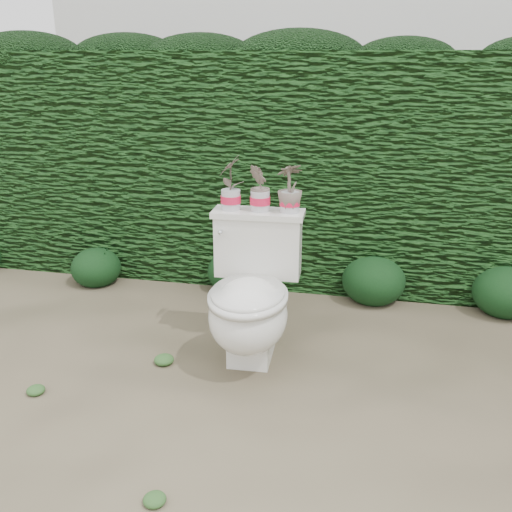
% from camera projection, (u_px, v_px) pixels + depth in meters
% --- Properties ---
extents(ground, '(60.00, 60.00, 0.00)m').
position_uv_depth(ground, '(256.00, 373.00, 2.99)').
color(ground, '#7A6E54').
rests_on(ground, ground).
extents(hedge, '(8.00, 1.00, 1.60)m').
position_uv_depth(hedge, '(301.00, 166.00, 4.19)').
color(hedge, '#23561C').
rests_on(hedge, ground).
extents(house_wall, '(8.00, 3.50, 4.00)m').
position_uv_depth(house_wall, '(391.00, 20.00, 7.72)').
color(house_wall, silver).
rests_on(house_wall, ground).
extents(toilet, '(0.51, 0.69, 0.78)m').
position_uv_depth(toilet, '(251.00, 299.00, 3.01)').
color(toilet, silver).
rests_on(toilet, ground).
extents(potted_plant_left, '(0.13, 0.17, 0.29)m').
position_uv_depth(potted_plant_left, '(231.00, 184.00, 3.07)').
color(potted_plant_left, '#288033').
rests_on(potted_plant_left, toilet).
extents(potted_plant_center, '(0.14, 0.16, 0.24)m').
position_uv_depth(potted_plant_center, '(260.00, 189.00, 3.05)').
color(potted_plant_center, '#288033').
rests_on(potted_plant_center, toilet).
extents(potted_plant_right, '(0.19, 0.19, 0.25)m').
position_uv_depth(potted_plant_right, '(290.00, 190.00, 3.02)').
color(potted_plant_right, '#288033').
rests_on(potted_plant_right, toilet).
extents(liriope_clump_1, '(0.36, 0.36, 0.29)m').
position_uv_depth(liriope_clump_1, '(96.00, 264.00, 4.12)').
color(liriope_clump_1, '#143915').
rests_on(liriope_clump_1, ground).
extents(liriope_clump_2, '(0.38, 0.38, 0.31)m').
position_uv_depth(liriope_clump_2, '(234.00, 267.00, 4.03)').
color(liriope_clump_2, '#143915').
rests_on(liriope_clump_2, ground).
extents(liriope_clump_3, '(0.42, 0.42, 0.34)m').
position_uv_depth(liriope_clump_3, '(374.00, 276.00, 3.82)').
color(liriope_clump_3, '#143915').
rests_on(liriope_clump_3, ground).
extents(liriope_clump_4, '(0.42, 0.42, 0.34)m').
position_uv_depth(liriope_clump_4, '(507.00, 288.00, 3.64)').
color(liriope_clump_4, '#143915').
rests_on(liriope_clump_4, ground).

